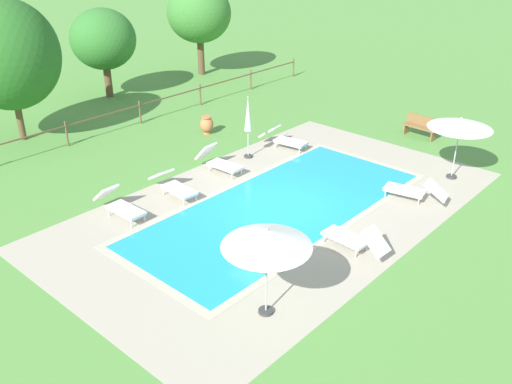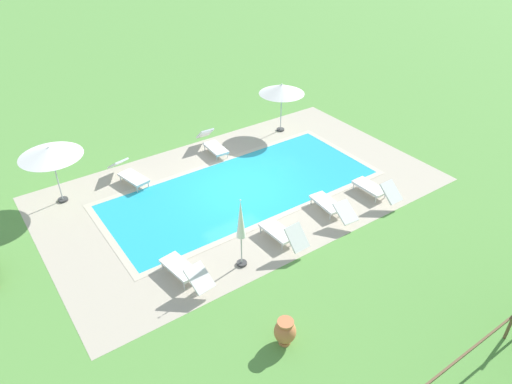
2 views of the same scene
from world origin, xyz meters
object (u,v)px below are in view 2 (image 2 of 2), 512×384
(patio_umbrella_open_by_bench, at_px, (50,152))
(patio_umbrella_closed_row_mid_west, at_px, (241,223))
(sun_lounger_south_near_corner, at_px, (332,206))
(terracotta_urn_near_fence, at_px, (285,331))
(sun_lounger_north_near_steps, at_px, (283,233))
(patio_umbrella_open_foreground, at_px, (282,89))
(sun_lounger_south_mid, at_px, (129,174))
(sun_lounger_north_mid, at_px, (376,188))
(sun_lounger_north_far, at_px, (185,270))
(sun_lounger_north_end, at_px, (213,144))

(patio_umbrella_open_by_bench, distance_m, patio_umbrella_closed_row_mid_west, 7.50)
(patio_umbrella_open_by_bench, bearing_deg, sun_lounger_south_near_corner, 140.07)
(sun_lounger_south_near_corner, distance_m, terracotta_urn_near_fence, 5.86)
(sun_lounger_north_near_steps, height_order, sun_lounger_south_near_corner, sun_lounger_north_near_steps)
(patio_umbrella_open_by_bench, xyz_separation_m, patio_umbrella_closed_row_mid_west, (-3.46, 6.63, -0.45))
(patio_umbrella_open_foreground, bearing_deg, sun_lounger_south_mid, 1.61)
(sun_lounger_south_mid, xyz_separation_m, patio_umbrella_open_foreground, (-7.55, -0.21, 1.66))
(sun_lounger_south_mid, bearing_deg, sun_lounger_north_mid, 138.37)
(sun_lounger_north_near_steps, distance_m, patio_umbrella_open_foreground, 8.37)
(sun_lounger_north_mid, distance_m, patio_umbrella_closed_row_mid_west, 6.19)
(sun_lounger_south_near_corner, height_order, terracotta_urn_near_fence, terracotta_urn_near_fence)
(patio_umbrella_open_foreground, bearing_deg, sun_lounger_north_mid, 85.16)
(patio_umbrella_open_by_bench, height_order, patio_umbrella_closed_row_mid_west, patio_umbrella_closed_row_mid_west)
(sun_lounger_north_far, xyz_separation_m, patio_umbrella_open_foreground, (-8.32, -6.27, 1.65))
(sun_lounger_north_end, bearing_deg, patio_umbrella_open_by_bench, 0.51)
(patio_umbrella_open_foreground, xyz_separation_m, patio_umbrella_closed_row_mid_west, (6.61, 6.66, -0.44))
(sun_lounger_north_mid, bearing_deg, sun_lounger_north_far, -1.17)
(sun_lounger_north_mid, bearing_deg, patio_umbrella_closed_row_mid_west, 2.18)
(terracotta_urn_near_fence, bearing_deg, patio_umbrella_open_by_bench, -74.25)
(sun_lounger_north_far, bearing_deg, patio_umbrella_closed_row_mid_west, 167.16)
(sun_lounger_north_far, relative_size, terracotta_urn_near_fence, 2.65)
(patio_umbrella_open_by_bench, bearing_deg, sun_lounger_south_mid, 175.90)
(sun_lounger_south_mid, bearing_deg, patio_umbrella_closed_row_mid_west, 98.22)
(sun_lounger_north_end, height_order, patio_umbrella_open_by_bench, patio_umbrella_open_by_bench)
(patio_umbrella_open_by_bench, relative_size, patio_umbrella_closed_row_mid_west, 0.93)
(sun_lounger_north_near_steps, distance_m, patio_umbrella_open_by_bench, 8.45)
(sun_lounger_north_end, height_order, sun_lounger_south_mid, sun_lounger_north_end)
(sun_lounger_south_mid, bearing_deg, sun_lounger_south_near_corner, 129.15)
(sun_lounger_north_end, relative_size, sun_lounger_south_near_corner, 0.95)
(sun_lounger_south_mid, relative_size, patio_umbrella_open_foreground, 0.91)
(sun_lounger_north_near_steps, height_order, sun_lounger_north_end, sun_lounger_north_near_steps)
(patio_umbrella_closed_row_mid_west, bearing_deg, patio_umbrella_open_by_bench, -62.43)
(sun_lounger_north_far, relative_size, sun_lounger_south_mid, 0.99)
(patio_umbrella_open_by_bench, distance_m, terracotta_urn_near_fence, 10.20)
(patio_umbrella_open_foreground, bearing_deg, terracotta_urn_near_fence, 52.95)
(sun_lounger_south_mid, distance_m, terracotta_urn_near_fence, 9.52)
(sun_lounger_north_near_steps, relative_size, sun_lounger_south_mid, 0.92)
(sun_lounger_north_end, distance_m, patio_umbrella_open_by_bench, 6.63)
(sun_lounger_south_mid, relative_size, patio_umbrella_open_by_bench, 0.93)
(sun_lounger_south_mid, relative_size, terracotta_urn_near_fence, 2.67)
(sun_lounger_north_mid, height_order, terracotta_urn_near_fence, sun_lounger_north_mid)
(sun_lounger_south_mid, bearing_deg, patio_umbrella_open_foreground, -178.39)
(patio_umbrella_open_by_bench, height_order, terracotta_urn_near_fence, patio_umbrella_open_by_bench)
(patio_umbrella_open_by_bench, bearing_deg, sun_lounger_north_far, 105.69)
(sun_lounger_north_far, distance_m, patio_umbrella_open_by_bench, 6.69)
(patio_umbrella_open_by_bench, bearing_deg, terracotta_urn_near_fence, 105.75)
(sun_lounger_north_near_steps, bearing_deg, patio_umbrella_closed_row_mid_west, 3.90)
(sun_lounger_north_end, xyz_separation_m, sun_lounger_south_near_corner, (-1.07, 6.32, -0.02))
(sun_lounger_north_near_steps, bearing_deg, sun_lounger_south_near_corner, -173.88)
(sun_lounger_south_near_corner, relative_size, patio_umbrella_open_foreground, 0.91)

